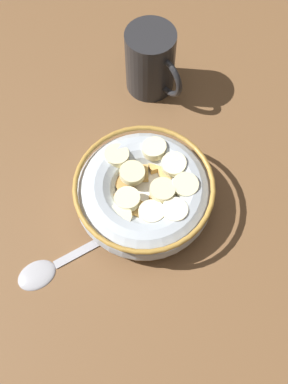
{
  "coord_description": "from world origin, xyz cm",
  "views": [
    {
      "loc": [
        17.46,
        -14.03,
        49.78
      ],
      "look_at": [
        0.0,
        0.0,
        3.0
      ],
      "focal_mm": 40.82,
      "sensor_mm": 36.0,
      "label": 1
    }
  ],
  "objects": [
    {
      "name": "ground_plane",
      "position": [
        0.0,
        0.0,
        -1.0
      ],
      "size": [
        108.37,
        108.37,
        2.0
      ],
      "primitive_type": "cube",
      "color": "brown"
    },
    {
      "name": "cereal_bowl",
      "position": [
        -0.0,
        0.03,
        2.78
      ],
      "size": [
        16.59,
        16.59,
        5.57
      ],
      "color": "#B2BCC6",
      "rests_on": "ground_plane"
    },
    {
      "name": "spoon",
      "position": [
        -0.26,
        -13.57,
        0.35
      ],
      "size": [
        4.55,
        15.96,
        0.8
      ],
      "color": "#A5A5AD",
      "rests_on": "ground_plane"
    },
    {
      "name": "coffee_mug",
      "position": [
        -13.84,
        12.35,
        4.68
      ],
      "size": [
        9.7,
        6.68,
        9.37
      ],
      "color": "#262628",
      "rests_on": "ground_plane"
    }
  ]
}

